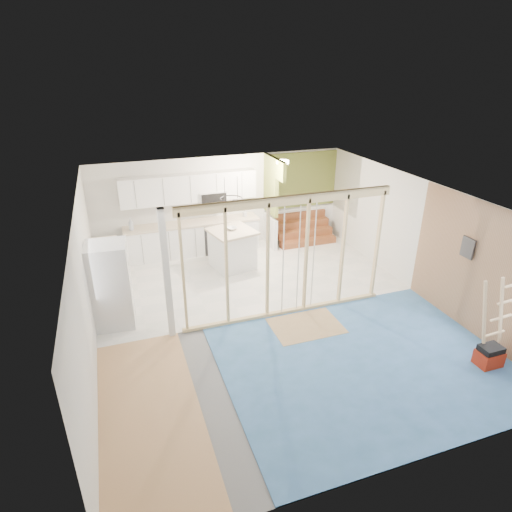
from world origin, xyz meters
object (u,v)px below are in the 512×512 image
object	(u,v)px
toolbox	(489,356)
ladder	(495,320)
fridge	(111,285)
island	(232,249)

from	to	relation	value
toolbox	ladder	bearing A→B (deg)	62.06
fridge	ladder	xyz separation A→B (m)	(6.18, -3.38, -0.04)
toolbox	ladder	xyz separation A→B (m)	(0.07, 0.14, 0.65)
fridge	ladder	bearing A→B (deg)	-24.27
fridge	island	bearing A→B (deg)	34.96
fridge	toolbox	distance (m)	7.08
toolbox	ladder	distance (m)	0.67
ladder	toolbox	bearing A→B (deg)	-109.16
island	fridge	bearing A→B (deg)	-161.94
ladder	fridge	bearing A→B (deg)	160.41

